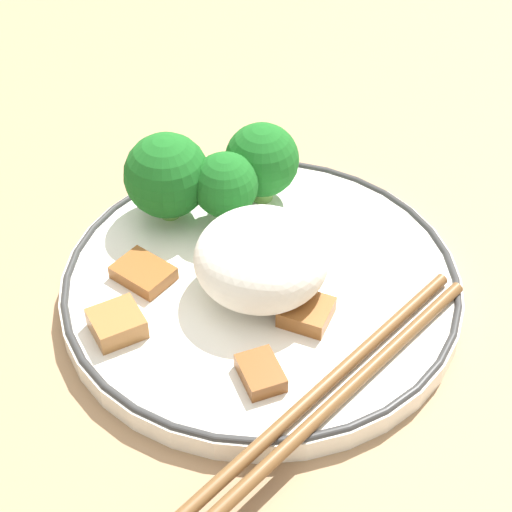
% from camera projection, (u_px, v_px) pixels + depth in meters
% --- Properties ---
extents(ground_plane, '(3.00, 3.00, 0.00)m').
position_uv_depth(ground_plane, '(256.00, 296.00, 0.56)').
color(ground_plane, '#9E7A56').
extents(plate, '(0.26, 0.26, 0.02)m').
position_uv_depth(plate, '(256.00, 285.00, 0.55)').
color(plate, white).
rests_on(plate, ground_plane).
extents(rice_mound, '(0.08, 0.08, 0.05)m').
position_uv_depth(rice_mound, '(259.00, 259.00, 0.52)').
color(rice_mound, white).
rests_on(rice_mound, plate).
extents(broccoli_back_left, '(0.05, 0.05, 0.06)m').
position_uv_depth(broccoli_back_left, '(258.00, 161.00, 0.59)').
color(broccoli_back_left, '#72AD4C').
rests_on(broccoli_back_left, plate).
extents(broccoli_back_center, '(0.04, 0.04, 0.05)m').
position_uv_depth(broccoli_back_center, '(220.00, 185.00, 0.57)').
color(broccoli_back_center, '#72AD4C').
rests_on(broccoli_back_center, plate).
extents(broccoli_back_right, '(0.06, 0.06, 0.06)m').
position_uv_depth(broccoli_back_right, '(162.00, 176.00, 0.57)').
color(broccoli_back_right, '#72AD4C').
rests_on(broccoli_back_right, plate).
extents(meat_near_front, '(0.04, 0.04, 0.01)m').
position_uv_depth(meat_near_front, '(111.00, 323.00, 0.51)').
color(meat_near_front, '#9E6633').
rests_on(meat_near_front, plate).
extents(meat_near_left, '(0.05, 0.04, 0.01)m').
position_uv_depth(meat_near_left, '(138.00, 271.00, 0.55)').
color(meat_near_left, brown).
rests_on(meat_near_left, plate).
extents(meat_near_right, '(0.03, 0.04, 0.01)m').
position_uv_depth(meat_near_right, '(260.00, 373.00, 0.48)').
color(meat_near_right, brown).
rests_on(meat_near_right, plate).
extents(meat_near_back, '(0.04, 0.04, 0.01)m').
position_uv_depth(meat_near_back, '(301.00, 312.00, 0.52)').
color(meat_near_back, brown).
rests_on(meat_near_back, plate).
extents(chopsticks, '(0.17, 0.19, 0.01)m').
position_uv_depth(chopsticks, '(328.00, 390.00, 0.48)').
color(chopsticks, brown).
rests_on(chopsticks, plate).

